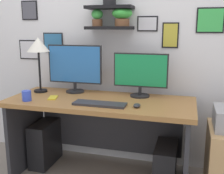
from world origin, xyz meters
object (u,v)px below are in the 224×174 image
monitor_right (140,73)px  cell_phone (53,98)px  desk_lamp (38,48)px  computer_tower_left (45,143)px  computer_tower_right (165,166)px  computer_mouse (137,105)px  monitor_left (75,67)px  desk (102,120)px  coffee_mug (27,96)px  keyboard (100,104)px

monitor_right → cell_phone: 0.83m
desk_lamp → computer_tower_left: (0.04, -0.03, -0.97)m
computer_tower_left → computer_tower_right: 1.23m
computer_mouse → computer_tower_left: computer_mouse is taller
monitor_left → desk_lamp: 0.39m
computer_mouse → cell_phone: 0.79m
computer_tower_right → desk_lamp: bearing=174.3°
desk → coffee_mug: (-0.60, -0.26, 0.25)m
coffee_mug → computer_tower_left: bearing=94.2°
keyboard → coffee_mug: (-0.66, -0.04, 0.04)m
desk_lamp → computer_mouse: bearing=-14.9°
monitor_left → monitor_right: bearing=-0.0°
monitor_right → coffee_mug: monitor_right is taller
desk → desk_lamp: bearing=173.6°
monitor_left → desk_lamp: desk_lamp is taller
cell_phone → computer_mouse: bearing=-21.8°
monitor_left → cell_phone: 0.39m
monitor_left → computer_mouse: (0.69, -0.36, -0.24)m
monitor_right → computer_tower_right: size_ratio=1.25×
computer_mouse → computer_tower_right: 0.64m
cell_phone → desk: bearing=-0.2°
desk_lamp → cell_phone: bearing=-39.5°
monitor_right → cell_phone: monitor_right is taller
monitor_left → coffee_mug: monitor_left is taller
keyboard → desk_lamp: desk_lamp is taller
monitor_left → computer_mouse: 0.81m
desk → cell_phone: size_ratio=11.84×
desk → keyboard: (0.05, -0.22, 0.22)m
coffee_mug → computer_tower_right: bearing=9.9°
computer_mouse → computer_tower_left: 1.15m
desk → computer_tower_left: 0.70m
desk → desk_lamp: (-0.66, 0.07, 0.65)m
monitor_left → computer_tower_right: bearing=-13.1°
desk_lamp → desk: bearing=-6.4°
keyboard → computer_tower_right: (0.54, 0.17, -0.57)m
desk_lamp → coffee_mug: bearing=-80.2°
keyboard → desk: bearing=103.9°
desk → coffee_mug: bearing=-156.5°
coffee_mug → computer_mouse: bearing=3.7°
monitor_left → cell_phone: size_ratio=3.90×
computer_mouse → cell_phone: (-0.79, 0.08, -0.01)m
computer_mouse → cell_phone: computer_mouse is taller
keyboard → cell_phone: 0.49m
monitor_right → computer_tower_left: bearing=-172.9°
desk → cell_phone: bearing=-164.2°
computer_tower_right → keyboard: bearing=-162.9°
monitor_left → keyboard: (0.38, -0.38, -0.24)m
computer_tower_left → desk_lamp: bearing=140.1°
desk → keyboard: size_ratio=3.77×
desk → computer_tower_left: size_ratio=3.76×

